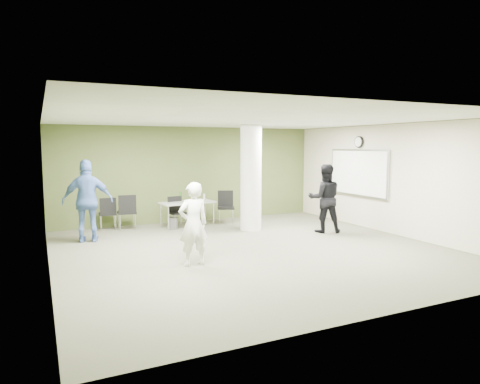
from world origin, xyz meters
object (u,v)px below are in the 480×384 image
chair_back_left (127,209)px  man_blue (88,201)px  man_black (325,198)px  woman_white (193,224)px  folding_table (187,203)px

chair_back_left → man_blue: size_ratio=0.49×
man_black → man_blue: man_blue is taller
man_black → chair_back_left: bearing=-4.4°
woman_white → man_black: man_black is taller
chair_back_left → woman_white: size_ratio=0.61×
chair_back_left → man_blue: bearing=48.9°
woman_white → man_black: 4.38m
folding_table → man_blue: size_ratio=0.81×
folding_table → chair_back_left: size_ratio=1.64×
chair_back_left → man_blue: man_blue is taller
chair_back_left → man_black: man_black is taller
man_black → man_blue: (-5.67, 1.45, 0.08)m
chair_back_left → man_blue: (-1.08, -1.03, 0.41)m
chair_back_left → folding_table: bearing=174.6°
woman_white → man_black: (4.11, 1.52, 0.10)m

